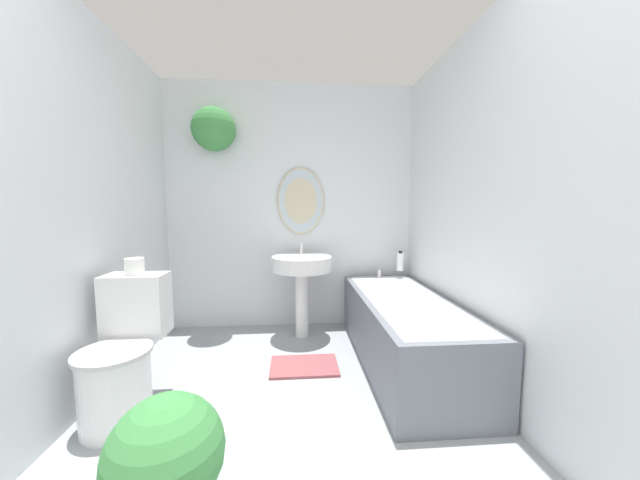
{
  "coord_description": "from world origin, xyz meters",
  "views": [
    {
      "loc": [
        0.02,
        -0.46,
        1.19
      ],
      "look_at": [
        0.2,
        1.71,
        0.98
      ],
      "focal_mm": 18.0,
      "sensor_mm": 36.0,
      "label": 1
    }
  ],
  "objects_px": {
    "bathtub": "(404,329)",
    "potted_plant": "(166,459)",
    "toilet": "(123,357)",
    "toilet_paper_roll": "(134,266)",
    "shampoo_bottle": "(400,261)",
    "pedestal_sink": "(302,271)"
  },
  "relations": [
    {
      "from": "shampoo_bottle",
      "to": "toilet_paper_roll",
      "type": "relative_size",
      "value": 1.75
    },
    {
      "from": "bathtub",
      "to": "toilet",
      "type": "bearing_deg",
      "value": -164.99
    },
    {
      "from": "toilet",
      "to": "shampoo_bottle",
      "type": "distance_m",
      "value": 2.35
    },
    {
      "from": "pedestal_sink",
      "to": "potted_plant",
      "type": "bearing_deg",
      "value": -106.08
    },
    {
      "from": "toilet_paper_roll",
      "to": "potted_plant",
      "type": "bearing_deg",
      "value": -60.77
    },
    {
      "from": "bathtub",
      "to": "toilet_paper_roll",
      "type": "distance_m",
      "value": 1.92
    },
    {
      "from": "pedestal_sink",
      "to": "bathtub",
      "type": "bearing_deg",
      "value": -36.84
    },
    {
      "from": "bathtub",
      "to": "shampoo_bottle",
      "type": "distance_m",
      "value": 0.82
    },
    {
      "from": "toilet",
      "to": "toilet_paper_roll",
      "type": "relative_size",
      "value": 7.16
    },
    {
      "from": "bathtub",
      "to": "shampoo_bottle",
      "type": "height_order",
      "value": "shampoo_bottle"
    },
    {
      "from": "bathtub",
      "to": "potted_plant",
      "type": "bearing_deg",
      "value": -136.24
    },
    {
      "from": "toilet",
      "to": "pedestal_sink",
      "type": "distance_m",
      "value": 1.51
    },
    {
      "from": "toilet",
      "to": "potted_plant",
      "type": "bearing_deg",
      "value": -55.14
    },
    {
      "from": "bathtub",
      "to": "shampoo_bottle",
      "type": "bearing_deg",
      "value": 74.38
    },
    {
      "from": "toilet",
      "to": "toilet_paper_roll",
      "type": "distance_m",
      "value": 0.52
    },
    {
      "from": "toilet",
      "to": "shampoo_bottle",
      "type": "xyz_separation_m",
      "value": [
        2.0,
        1.17,
        0.33
      ]
    },
    {
      "from": "bathtub",
      "to": "pedestal_sink",
      "type": "bearing_deg",
      "value": 143.16
    },
    {
      "from": "pedestal_sink",
      "to": "toilet_paper_roll",
      "type": "xyz_separation_m",
      "value": [
        -1.04,
        -0.88,
        0.22
      ]
    },
    {
      "from": "toilet",
      "to": "toilet_paper_roll",
      "type": "height_order",
      "value": "toilet_paper_roll"
    },
    {
      "from": "pedestal_sink",
      "to": "potted_plant",
      "type": "relative_size",
      "value": 1.61
    },
    {
      "from": "bathtub",
      "to": "toilet_paper_roll",
      "type": "bearing_deg",
      "value": -170.52
    },
    {
      "from": "toilet_paper_roll",
      "to": "pedestal_sink",
      "type": "bearing_deg",
      "value": 40.05
    }
  ]
}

